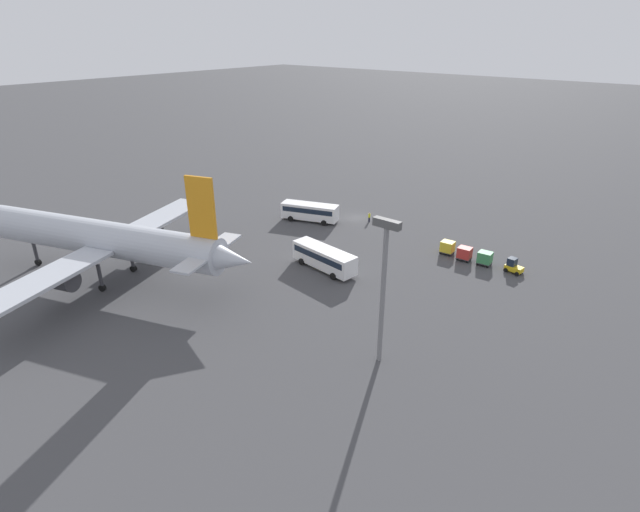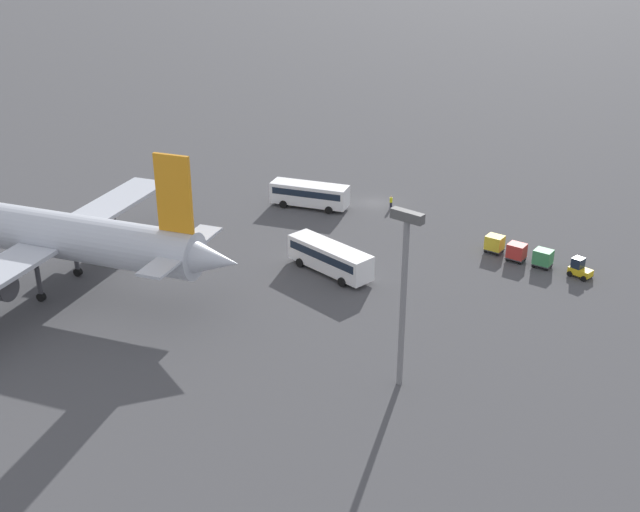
{
  "view_description": "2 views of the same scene",
  "coord_description": "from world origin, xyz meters",
  "px_view_note": "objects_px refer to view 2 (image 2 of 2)",
  "views": [
    {
      "loc": [
        -49.13,
        70.78,
        31.66
      ],
      "look_at": [
        -11.03,
        24.25,
        4.1
      ],
      "focal_mm": 28.0,
      "sensor_mm": 36.0,
      "label": 1
    },
    {
      "loc": [
        -57.55,
        81.97,
        38.01
      ],
      "look_at": [
        -10.19,
        24.0,
        3.68
      ],
      "focal_mm": 45.0,
      "sensor_mm": 36.0,
      "label": 2
    }
  ],
  "objects_px": {
    "shuttle_bus_near": "(310,193)",
    "cargo_cart_green": "(543,257)",
    "airplane": "(42,233)",
    "shuttle_bus_far": "(330,256)",
    "cargo_cart_red": "(517,251)",
    "cargo_cart_yellow": "(495,243)",
    "worker_person": "(391,202)",
    "baggage_tug": "(580,269)"
  },
  "relations": [
    {
      "from": "shuttle_bus_near",
      "to": "cargo_cart_green",
      "type": "height_order",
      "value": "shuttle_bus_near"
    },
    {
      "from": "airplane",
      "to": "shuttle_bus_far",
      "type": "relative_size",
      "value": 4.01
    },
    {
      "from": "airplane",
      "to": "shuttle_bus_near",
      "type": "xyz_separation_m",
      "value": [
        -6.34,
        -34.98,
        -4.16
      ]
    },
    {
      "from": "cargo_cart_red",
      "to": "cargo_cart_yellow",
      "type": "relative_size",
      "value": 1.0
    },
    {
      "from": "airplane",
      "to": "worker_person",
      "type": "height_order",
      "value": "airplane"
    },
    {
      "from": "baggage_tug",
      "to": "worker_person",
      "type": "height_order",
      "value": "baggage_tug"
    },
    {
      "from": "airplane",
      "to": "cargo_cart_red",
      "type": "bearing_deg",
      "value": -152.73
    },
    {
      "from": "shuttle_bus_far",
      "to": "baggage_tug",
      "type": "height_order",
      "value": "shuttle_bus_far"
    },
    {
      "from": "airplane",
      "to": "baggage_tug",
      "type": "relative_size",
      "value": 17.03
    },
    {
      "from": "cargo_cart_red",
      "to": "cargo_cart_yellow",
      "type": "bearing_deg",
      "value": -9.65
    },
    {
      "from": "worker_person",
      "to": "shuttle_bus_near",
      "type": "bearing_deg",
      "value": 36.48
    },
    {
      "from": "shuttle_bus_near",
      "to": "cargo_cart_green",
      "type": "xyz_separation_m",
      "value": [
        -31.72,
        -2.08,
        -0.7
      ]
    },
    {
      "from": "cargo_cart_green",
      "to": "cargo_cart_yellow",
      "type": "height_order",
      "value": "same"
    },
    {
      "from": "shuttle_bus_near",
      "to": "baggage_tug",
      "type": "bearing_deg",
      "value": 164.22
    },
    {
      "from": "airplane",
      "to": "shuttle_bus_near",
      "type": "relative_size",
      "value": 4.13
    },
    {
      "from": "shuttle_bus_near",
      "to": "worker_person",
      "type": "distance_m",
      "value": 10.69
    },
    {
      "from": "cargo_cart_red",
      "to": "cargo_cart_green",
      "type": "bearing_deg",
      "value": -173.89
    },
    {
      "from": "shuttle_bus_far",
      "to": "cargo_cart_yellow",
      "type": "distance_m",
      "value": 19.64
    },
    {
      "from": "baggage_tug",
      "to": "cargo_cart_yellow",
      "type": "bearing_deg",
      "value": 8.86
    },
    {
      "from": "worker_person",
      "to": "cargo_cart_green",
      "type": "xyz_separation_m",
      "value": [
        -23.17,
        4.24,
        0.32
      ]
    },
    {
      "from": "airplane",
      "to": "cargo_cart_green",
      "type": "bearing_deg",
      "value": -154.84
    },
    {
      "from": "baggage_tug",
      "to": "cargo_cart_red",
      "type": "xyz_separation_m",
      "value": [
        7.08,
        0.67,
        0.25
      ]
    },
    {
      "from": "shuttle_bus_near",
      "to": "shuttle_bus_far",
      "type": "height_order",
      "value": "shuttle_bus_far"
    },
    {
      "from": "cargo_cart_yellow",
      "to": "shuttle_bus_near",
      "type": "bearing_deg",
      "value": 5.05
    },
    {
      "from": "cargo_cart_green",
      "to": "cargo_cart_red",
      "type": "distance_m",
      "value": 3.02
    },
    {
      "from": "airplane",
      "to": "cargo_cart_red",
      "type": "xyz_separation_m",
      "value": [
        -35.05,
        -36.74,
        -4.87
      ]
    },
    {
      "from": "shuttle_bus_near",
      "to": "cargo_cart_green",
      "type": "bearing_deg",
      "value": 164.1
    },
    {
      "from": "worker_person",
      "to": "baggage_tug",
      "type": "bearing_deg",
      "value": 171.86
    },
    {
      "from": "cargo_cart_green",
      "to": "cargo_cart_yellow",
      "type": "distance_m",
      "value": 6.01
    },
    {
      "from": "worker_person",
      "to": "cargo_cart_green",
      "type": "relative_size",
      "value": 0.83
    },
    {
      "from": "worker_person",
      "to": "cargo_cart_yellow",
      "type": "relative_size",
      "value": 0.83
    },
    {
      "from": "shuttle_bus_far",
      "to": "worker_person",
      "type": "distance_m",
      "value": 20.94
    },
    {
      "from": "baggage_tug",
      "to": "worker_person",
      "type": "distance_m",
      "value": 27.52
    },
    {
      "from": "cargo_cart_red",
      "to": "cargo_cart_yellow",
      "type": "distance_m",
      "value": 3.05
    },
    {
      "from": "cargo_cart_green",
      "to": "cargo_cart_yellow",
      "type": "xyz_separation_m",
      "value": [
        6.01,
        -0.19,
        0.0
      ]
    },
    {
      "from": "worker_person",
      "to": "cargo_cart_green",
      "type": "height_order",
      "value": "cargo_cart_green"
    },
    {
      "from": "shuttle_bus_far",
      "to": "baggage_tug",
      "type": "relative_size",
      "value": 4.24
    },
    {
      "from": "airplane",
      "to": "shuttle_bus_far",
      "type": "bearing_deg",
      "value": -153.4
    },
    {
      "from": "shuttle_bus_near",
      "to": "cargo_cart_red",
      "type": "bearing_deg",
      "value": 163.85
    },
    {
      "from": "airplane",
      "to": "cargo_cart_green",
      "type": "height_order",
      "value": "airplane"
    },
    {
      "from": "airplane",
      "to": "cargo_cart_red",
      "type": "relative_size",
      "value": 20.85
    },
    {
      "from": "shuttle_bus_far",
      "to": "cargo_cart_green",
      "type": "height_order",
      "value": "shuttle_bus_far"
    }
  ]
}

